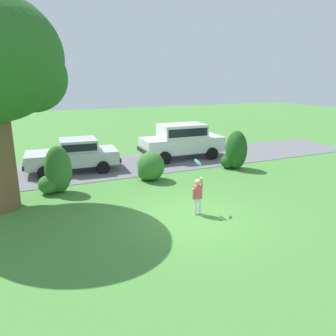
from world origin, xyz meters
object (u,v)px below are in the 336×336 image
parked_suv (182,139)px  child_thrower (198,193)px  frisbee (198,162)px  parked_sedan (74,154)px

parked_suv → child_thrower: (-3.09, -7.27, -0.36)m
parked_suv → frisbee: size_ratio=15.01×
child_thrower → frisbee: 1.04m
parked_sedan → child_thrower: size_ratio=3.52×
parked_suv → frisbee: 7.52m
parked_suv → child_thrower: parked_suv is taller
parked_sedan → parked_suv: (5.90, 0.23, 0.23)m
parked_sedan → frisbee: size_ratio=14.25×
parked_sedan → frisbee: 7.37m
frisbee → child_thrower: bearing=-116.7°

